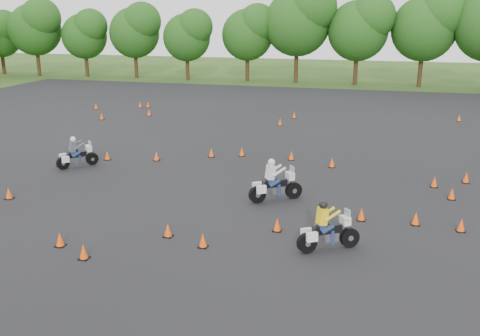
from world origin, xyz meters
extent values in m
plane|color=#2D5119|center=(0.00, 0.00, 0.00)|extent=(140.00, 140.00, 0.00)
plane|color=black|center=(0.00, 6.00, 0.01)|extent=(62.00, 62.00, 0.00)
cone|color=#FF4F0A|center=(-12.88, 22.30, 0.23)|extent=(0.26, 0.26, 0.45)
cone|color=#FF4F0A|center=(9.20, 8.23, 0.23)|extent=(0.26, 0.26, 0.45)
cone|color=#FF4F0A|center=(-15.88, 20.77, 0.23)|extent=(0.26, 0.26, 0.45)
cone|color=#FF4F0A|center=(-7.94, 7.67, 0.23)|extent=(0.26, 0.26, 0.45)
cone|color=#FF4F0A|center=(-4.37, -2.17, 0.23)|extent=(0.26, 0.26, 0.45)
cone|color=#FF4F0A|center=(-12.30, 22.49, 0.23)|extent=(0.26, 0.26, 0.45)
cone|color=#FF4F0A|center=(3.46, 0.87, 0.23)|extent=(0.26, 0.26, 0.45)
cone|color=#FF4F0A|center=(-1.30, -0.59, 0.23)|extent=(0.26, 0.26, 0.45)
cone|color=#FF4F0A|center=(3.25, 9.20, 0.23)|extent=(0.26, 0.26, 0.45)
cone|color=#FF4F0A|center=(0.10, -1.07, 0.23)|extent=(0.26, 0.26, 0.45)
cone|color=#FF4F0A|center=(-13.42, 17.15, 0.23)|extent=(0.26, 0.26, 0.45)
cone|color=#FF4F0A|center=(8.34, 5.75, 0.23)|extent=(0.26, 0.26, 0.45)
cone|color=#FF4F0A|center=(-9.61, 6.01, 0.23)|extent=(0.26, 0.26, 0.45)
cone|color=#FF4F0A|center=(-10.79, 19.28, 0.23)|extent=(0.26, 0.26, 0.45)
cone|color=#FF4F0A|center=(1.13, 10.05, 0.23)|extent=(0.26, 0.26, 0.45)
cone|color=#FF4F0A|center=(6.79, 2.60, 0.23)|extent=(0.26, 0.26, 0.45)
cone|color=#FF4F0A|center=(2.15, 0.81, 0.23)|extent=(0.26, 0.26, 0.45)
cone|color=#FF4F0A|center=(8.27, 2.37, 0.23)|extent=(0.26, 0.26, 0.45)
cone|color=#FF4F0A|center=(-2.98, 9.54, 0.23)|extent=(0.26, 0.26, 0.45)
cone|color=#FF4F0A|center=(4.91, 2.54, 0.23)|extent=(0.26, 0.26, 0.45)
cone|color=#FF4F0A|center=(-3.15, -2.81, 0.23)|extent=(0.26, 0.26, 0.45)
cone|color=#FF4F0A|center=(7.79, 7.23, 0.23)|extent=(0.26, 0.26, 0.45)
cone|color=#FF4F0A|center=(10.67, 22.79, 0.23)|extent=(0.26, 0.26, 0.45)
cone|color=#FF4F0A|center=(-8.93, 1.32, 0.23)|extent=(0.26, 0.26, 0.45)
cone|color=#FF4F0A|center=(-0.47, 21.00, 0.23)|extent=(0.26, 0.26, 0.45)
cone|color=#FF4F0A|center=(-0.99, 18.30, 0.23)|extent=(0.26, 0.26, 0.45)
cone|color=#FF4F0A|center=(-1.50, 10.13, 0.23)|extent=(0.26, 0.26, 0.45)
cone|color=#FF4F0A|center=(-5.47, 8.19, 0.23)|extent=(0.26, 0.26, 0.45)
camera|label=1|loc=(5.21, -16.00, 7.26)|focal=40.00mm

